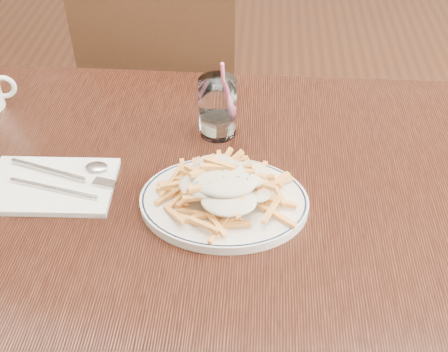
# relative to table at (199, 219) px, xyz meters

# --- Properties ---
(table) EXTENTS (1.20, 0.80, 0.75)m
(table) POSITION_rel_table_xyz_m (0.00, 0.00, 0.00)
(table) COLOR black
(table) RESTS_ON ground
(chair_far) EXTENTS (0.45, 0.45, 0.95)m
(chair_far) POSITION_rel_table_xyz_m (-0.19, 0.73, -0.13)
(chair_far) COLOR black
(chair_far) RESTS_ON ground
(fries_plate) EXTENTS (0.33, 0.30, 0.02)m
(fries_plate) POSITION_rel_table_xyz_m (0.05, -0.04, 0.09)
(fries_plate) COLOR silver
(fries_plate) RESTS_ON table
(loaded_fries) EXTENTS (0.22, 0.17, 0.07)m
(loaded_fries) POSITION_rel_table_xyz_m (0.05, -0.04, 0.13)
(loaded_fries) COLOR gold
(loaded_fries) RESTS_ON fries_plate
(napkin) EXTENTS (0.23, 0.16, 0.01)m
(napkin) POSITION_rel_table_xyz_m (-0.26, -0.02, 0.08)
(napkin) COLOR white
(napkin) RESTS_ON table
(cutlery) EXTENTS (0.22, 0.11, 0.01)m
(cutlery) POSITION_rel_table_xyz_m (-0.26, -0.01, 0.09)
(cutlery) COLOR silver
(cutlery) RESTS_ON napkin
(water_glass) EXTENTS (0.07, 0.07, 0.16)m
(water_glass) POSITION_rel_table_xyz_m (0.02, 0.17, 0.13)
(water_glass) COLOR white
(water_glass) RESTS_ON table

